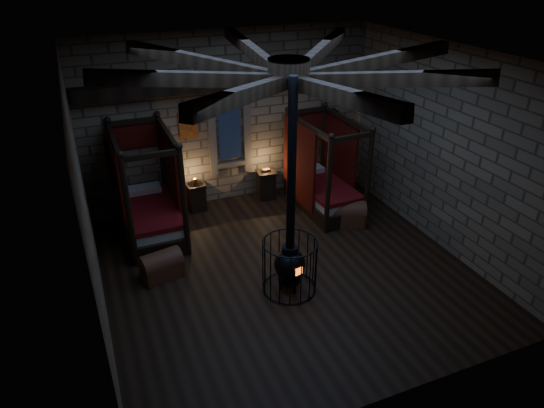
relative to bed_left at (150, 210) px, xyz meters
name	(u,v)px	position (x,y,z in m)	size (l,w,h in m)	color
room	(286,83)	(2.24, -2.35, 3.15)	(7.02, 7.02, 4.29)	black
bed_left	(150,210)	(0.00, 0.00, 0.00)	(1.22, 2.30, 2.39)	black
bed_right	(322,187)	(4.14, -0.35, -0.03)	(1.23, 2.22, 2.27)	black
trunk_left	(162,265)	(-0.12, -1.75, -0.34)	(0.86, 0.64, 0.57)	brown
trunk_right	(347,214)	(4.28, -1.34, -0.32)	(0.97, 0.81, 0.62)	brown
nightstand_left	(196,197)	(1.21, 0.69, -0.23)	(0.46, 0.45, 0.86)	black
nightstand_right	(266,184)	(3.05, 0.65, -0.21)	(0.51, 0.50, 0.81)	black
stove	(290,261)	(2.03, -3.08, 0.04)	(1.03, 1.03, 4.05)	black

